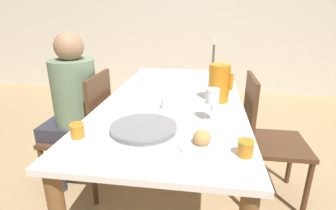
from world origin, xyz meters
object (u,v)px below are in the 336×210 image
(person_seated, at_px, (71,102))
(serving_tray, at_px, (144,128))
(teacup_across, at_px, (146,80))
(red_pitcher, at_px, (219,83))
(wine_glass_water, at_px, (212,97))
(bread_plate, at_px, (202,142))
(candlestick_tall, at_px, (213,61))
(jam_jar_red, at_px, (77,130))
(chair_person_side, at_px, (86,131))
(chair_opposite, at_px, (265,137))
(jam_jar_amber, at_px, (246,147))
(teacup_near_person, at_px, (167,104))

(person_seated, height_order, serving_tray, person_seated)
(person_seated, xyz_separation_m, teacup_across, (0.45, 0.38, 0.08))
(red_pitcher, relative_size, wine_glass_water, 1.34)
(wine_glass_water, bearing_deg, bread_plate, -98.36)
(red_pitcher, relative_size, candlestick_tall, 0.73)
(jam_jar_red, bearing_deg, chair_person_side, 113.92)
(chair_person_side, bearing_deg, chair_opposite, -86.21)
(person_seated, relative_size, wine_glass_water, 6.50)
(chair_person_side, distance_m, teacup_across, 0.60)
(wine_glass_water, height_order, jam_jar_red, wine_glass_water)
(jam_jar_amber, bearing_deg, jam_jar_red, 175.59)
(jam_jar_red, relative_size, candlestick_tall, 0.21)
(teacup_near_person, xyz_separation_m, bread_plate, (0.22, -0.43, -0.01))
(wine_glass_water, distance_m, jam_jar_amber, 0.38)
(teacup_across, bearing_deg, jam_jar_amber, -57.60)
(chair_opposite, bearing_deg, wine_glass_water, -45.34)
(chair_opposite, relative_size, person_seated, 0.77)
(serving_tray, bearing_deg, teacup_near_person, 78.31)
(jam_jar_amber, bearing_deg, chair_person_side, 147.57)
(chair_person_side, distance_m, bread_plate, 1.06)
(person_seated, xyz_separation_m, teacup_near_person, (0.70, -0.16, 0.08))
(jam_jar_red, bearing_deg, serving_tray, 20.53)
(bread_plate, distance_m, candlestick_tall, 1.36)
(bread_plate, height_order, jam_jar_amber, bread_plate)
(chair_opposite, relative_size, serving_tray, 2.72)
(person_seated, xyz_separation_m, wine_glass_water, (0.97, -0.31, 0.18))
(teacup_near_person, distance_m, teacup_across, 0.60)
(teacup_across, xyz_separation_m, serving_tray, (0.19, -0.86, -0.02))
(chair_opposite, xyz_separation_m, wine_glass_water, (-0.39, -0.39, 0.39))
(chair_opposite, distance_m, jam_jar_amber, 0.83)
(teacup_across, bearing_deg, candlestick_tall, 35.36)
(teacup_across, relative_size, candlestick_tall, 0.37)
(jam_jar_amber, xyz_separation_m, jam_jar_red, (-0.76, 0.06, 0.00))
(wine_glass_water, relative_size, jam_jar_amber, 2.63)
(teacup_across, relative_size, bread_plate, 0.57)
(teacup_across, bearing_deg, wine_glass_water, -52.95)
(wine_glass_water, height_order, teacup_near_person, wine_glass_water)
(bread_plate, bearing_deg, candlestick_tall, 87.27)
(serving_tray, distance_m, jam_jar_red, 0.31)
(candlestick_tall, bearing_deg, teacup_near_person, -107.19)
(candlestick_tall, bearing_deg, person_seated, -142.56)
(chair_opposite, distance_m, bread_plate, 0.85)
(jam_jar_amber, height_order, jam_jar_red, same)
(red_pitcher, bearing_deg, jam_jar_red, -136.77)
(jam_jar_amber, bearing_deg, serving_tray, 160.24)
(wine_glass_water, distance_m, candlestick_tall, 1.07)
(chair_opposite, bearing_deg, teacup_across, -108.19)
(chair_person_side, xyz_separation_m, red_pitcher, (0.93, 0.04, 0.38))
(bread_plate, xyz_separation_m, jam_jar_amber, (0.18, -0.06, 0.02))
(chair_person_side, distance_m, red_pitcher, 1.01)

